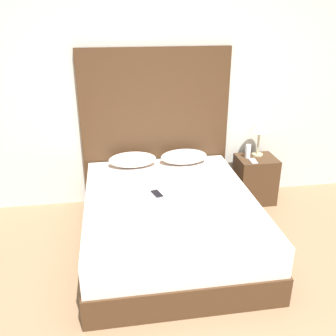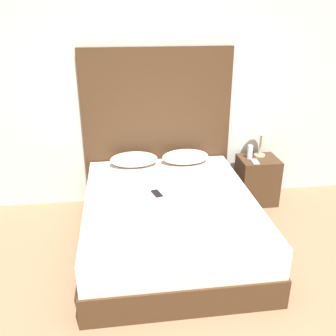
% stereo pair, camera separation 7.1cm
% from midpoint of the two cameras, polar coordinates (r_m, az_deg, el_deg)
% --- Properties ---
extents(wall_back, '(10.00, 0.06, 2.70)m').
position_cam_midpoint_polar(wall_back, '(4.24, -1.79, 12.31)').
color(wall_back, silver).
rests_on(wall_back, ground_plane).
extents(bed, '(1.59, 1.94, 0.53)m').
position_cam_midpoint_polar(bed, '(3.63, -0.33, -8.17)').
color(bed, '#422B19').
rests_on(bed, ground_plane).
extents(headboard, '(1.67, 0.05, 1.78)m').
position_cam_midpoint_polar(headboard, '(4.27, -2.37, 6.03)').
color(headboard, '#422B19').
rests_on(headboard, ground_plane).
extents(pillow_left, '(0.52, 0.28, 0.16)m').
position_cam_midpoint_polar(pillow_left, '(4.14, -5.92, 1.27)').
color(pillow_left, silver).
rests_on(pillow_left, bed).
extents(pillow_right, '(0.52, 0.28, 0.16)m').
position_cam_midpoint_polar(pillow_right, '(4.21, 1.95, 1.73)').
color(pillow_right, silver).
rests_on(pillow_right, bed).
extents(phone_on_bed, '(0.11, 0.16, 0.01)m').
position_cam_midpoint_polar(phone_on_bed, '(3.54, -2.30, -3.91)').
color(phone_on_bed, black).
rests_on(phone_on_bed, bed).
extents(nightstand, '(0.44, 0.38, 0.55)m').
position_cam_midpoint_polar(nightstand, '(4.56, 12.66, -1.69)').
color(nightstand, '#422B19').
rests_on(nightstand, ground_plane).
extents(table_lamp, '(0.23, 0.23, 0.44)m').
position_cam_midpoint_polar(table_lamp, '(4.42, 13.37, 6.10)').
color(table_lamp, tan).
rests_on(table_lamp, nightstand).
extents(phone_on_nightstand, '(0.08, 0.16, 0.01)m').
position_cam_midpoint_polar(phone_on_nightstand, '(4.34, 12.40, 1.07)').
color(phone_on_nightstand, '#B7B7BC').
rests_on(phone_on_nightstand, nightstand).
extents(toiletry_bottle, '(0.06, 0.06, 0.16)m').
position_cam_midpoint_polar(toiletry_bottle, '(4.40, 11.64, 2.50)').
color(toiletry_bottle, silver).
rests_on(toiletry_bottle, nightstand).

